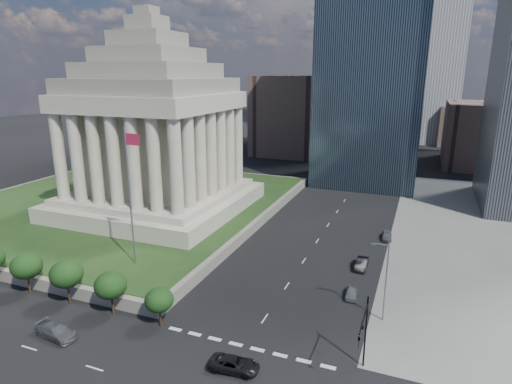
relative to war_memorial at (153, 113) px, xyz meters
The scene contains 16 objects.
ground 65.71m from the war_memorial, 56.82° to the left, with size 500.00×500.00×0.00m, color black.
plaza_terrace 23.35m from the war_memorial, 169.70° to the left, with size 66.00×70.00×1.80m, color slate.
plaza_lawn 22.52m from the war_memorial, 169.70° to the left, with size 64.00×68.00×0.10m, color #1A3917.
war_memorial is the anchor object (origin of this frame).
flagpole 28.16m from the war_memorial, 63.11° to the right, with size 2.52×0.24×20.00m.
tree_row 38.69m from the war_memorial, 92.53° to the right, with size 53.00×4.00×6.00m, color black, non-canonical shape.
midrise_glass 59.82m from the war_memorial, 52.55° to the left, with size 26.00×26.00×60.00m, color black.
building_filler_ne 105.88m from the war_memorial, 51.17° to the left, with size 20.00×30.00×20.00m, color brown.
building_filler_nw 82.43m from the war_memorial, 87.21° to the left, with size 24.00×30.00×28.00m, color brown.
traffic_signal_ne 60.00m from the war_memorial, 36.42° to the right, with size 0.30×5.74×8.00m.
street_lamp_north 54.92m from the war_memorial, 25.92° to the right, with size 2.13×0.22×10.00m.
pickup_truck 55.31m from the war_memorial, 47.79° to the right, with size 2.38×5.15×1.43m, color black.
suv_grey 47.20m from the war_memorial, 71.79° to the right, with size 5.37×2.18×1.56m, color #4E5055.
parked_sedan_near 51.31m from the war_memorial, 23.62° to the right, with size 3.79×1.53×1.29m, color gray.
parked_sedan_mid 48.61m from the war_memorial, 12.33° to the right, with size 1.61×4.61×1.52m, color black.
parked_sedan_far 50.18m from the war_memorial, ahead, with size 4.18×1.68×1.43m, color slate.
Camera 1 is at (16.07, -23.48, 29.18)m, focal length 30.00 mm.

